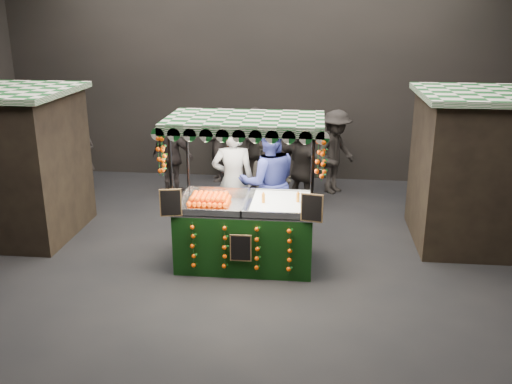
# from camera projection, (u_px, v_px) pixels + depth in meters

# --- Properties ---
(ground) EXTENTS (12.00, 12.00, 0.00)m
(ground) POSITION_uv_depth(u_px,v_px,m) (233.00, 267.00, 8.92)
(ground) COLOR black
(ground) RESTS_ON ground
(market_hall) EXTENTS (12.10, 10.10, 5.05)m
(market_hall) POSITION_uv_depth(u_px,v_px,m) (229.00, 46.00, 7.86)
(market_hall) COLOR black
(market_hall) RESTS_ON ground
(neighbour_stall_right) EXTENTS (3.00, 2.20, 2.60)m
(neighbour_stall_right) POSITION_uv_depth(u_px,v_px,m) (504.00, 169.00, 9.47)
(neighbour_stall_right) COLOR black
(neighbour_stall_right) RESTS_ON ground
(juice_stall) EXTENTS (2.43, 1.43, 2.35)m
(juice_stall) POSITION_uv_depth(u_px,v_px,m) (246.00, 221.00, 8.79)
(juice_stall) COLOR black
(juice_stall) RESTS_ON ground
(vendor_grey) EXTENTS (0.79, 0.57, 2.02)m
(vendor_grey) POSITION_uv_depth(u_px,v_px,m) (233.00, 182.00, 9.80)
(vendor_grey) COLOR gray
(vendor_grey) RESTS_ON ground
(vendor_blue) EXTENTS (1.19, 1.02, 2.11)m
(vendor_blue) POSITION_uv_depth(u_px,v_px,m) (268.00, 183.00, 9.58)
(vendor_blue) COLOR navy
(vendor_blue) RESTS_ON ground
(shopper_0) EXTENTS (0.64, 0.49, 1.58)m
(shopper_0) POSITION_uv_depth(u_px,v_px,m) (83.00, 156.00, 12.35)
(shopper_0) COLOR #2A2422
(shopper_0) RESTS_ON ground
(shopper_1) EXTENTS (0.84, 0.66, 1.68)m
(shopper_1) POSITION_uv_depth(u_px,v_px,m) (269.00, 183.00, 10.31)
(shopper_1) COLOR black
(shopper_1) RESTS_ON ground
(shopper_2) EXTENTS (1.06, 0.67, 1.67)m
(shopper_2) POSITION_uv_depth(u_px,v_px,m) (173.00, 156.00, 12.16)
(shopper_2) COLOR #2C2524
(shopper_2) RESTS_ON ground
(shopper_3) EXTENTS (1.26, 1.34, 1.82)m
(shopper_3) POSITION_uv_depth(u_px,v_px,m) (335.00, 152.00, 12.22)
(shopper_3) COLOR #272320
(shopper_3) RESTS_ON ground
(shopper_4) EXTENTS (1.08, 1.01, 1.86)m
(shopper_4) POSITION_uv_depth(u_px,v_px,m) (49.00, 151.00, 12.22)
(shopper_4) COLOR black
(shopper_4) RESTS_ON ground
(shopper_5) EXTENTS (1.53, 1.60, 1.81)m
(shopper_5) POSITION_uv_depth(u_px,v_px,m) (303.00, 161.00, 11.54)
(shopper_5) COLOR #282320
(shopper_5) RESTS_ON ground
(shopper_6) EXTENTS (0.55, 0.71, 1.72)m
(shopper_6) POSITION_uv_depth(u_px,v_px,m) (217.00, 145.00, 13.10)
(shopper_6) COLOR #2B2523
(shopper_6) RESTS_ON ground
(shopper_7) EXTENTS (0.81, 1.18, 1.86)m
(shopper_7) POSITION_uv_depth(u_px,v_px,m) (256.00, 149.00, 12.38)
(shopper_7) COLOR black
(shopper_7) RESTS_ON ground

